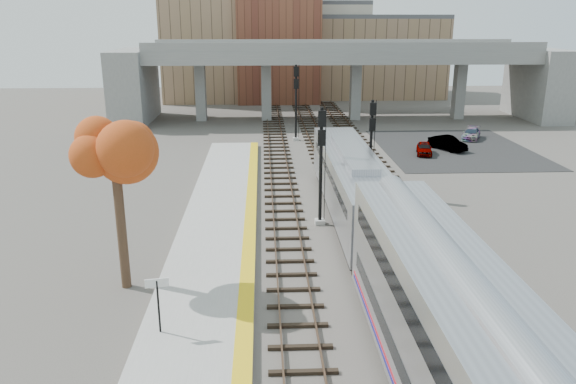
# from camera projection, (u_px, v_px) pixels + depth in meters

# --- Properties ---
(ground) EXTENTS (160.00, 160.00, 0.00)m
(ground) POSITION_uv_depth(u_px,v_px,m) (359.00, 280.00, 26.99)
(ground) COLOR #47423D
(ground) RESTS_ON ground
(platform) EXTENTS (4.50, 60.00, 0.35)m
(platform) POSITION_uv_depth(u_px,v_px,m) (207.00, 280.00, 26.62)
(platform) COLOR #9E9E99
(platform) RESTS_ON ground
(yellow_strip) EXTENTS (0.70, 60.00, 0.01)m
(yellow_strip) POSITION_uv_depth(u_px,v_px,m) (247.00, 276.00, 26.65)
(yellow_strip) COLOR yellow
(yellow_strip) RESTS_ON platform
(tracks) EXTENTS (10.70, 95.00, 0.25)m
(tracks) POSITION_uv_depth(u_px,v_px,m) (342.00, 199.00, 38.93)
(tracks) COLOR black
(tracks) RESTS_ON ground
(overpass) EXTENTS (54.00, 12.00, 9.50)m
(overpass) POSITION_uv_depth(u_px,v_px,m) (339.00, 72.00, 68.42)
(overpass) COLOR slate
(overpass) RESTS_ON ground
(buildings_far) EXTENTS (43.00, 21.00, 20.60)m
(buildings_far) POSITION_uv_depth(u_px,v_px,m) (298.00, 46.00, 88.22)
(buildings_far) COLOR #8E6E52
(buildings_far) RESTS_ON ground
(parking_lot) EXTENTS (14.00, 18.00, 0.04)m
(parking_lot) POSITION_uv_depth(u_px,v_px,m) (454.00, 148.00, 54.31)
(parking_lot) COLOR black
(parking_lot) RESTS_ON ground
(locomotive) EXTENTS (3.02, 19.05, 4.10)m
(locomotive) POSITION_uv_depth(u_px,v_px,m) (352.00, 182.00, 35.04)
(locomotive) COLOR #A8AAB2
(locomotive) RESTS_ON ground
(signal_mast_near) EXTENTS (0.60, 0.64, 7.17)m
(signal_mast_near) POSITION_uv_depth(u_px,v_px,m) (321.00, 168.00, 33.24)
(signal_mast_near) COLOR #9E9E99
(signal_mast_near) RESTS_ON ground
(signal_mast_mid) EXTENTS (0.60, 0.64, 6.74)m
(signal_mast_mid) POSITION_uv_depth(u_px,v_px,m) (371.00, 150.00, 39.10)
(signal_mast_mid) COLOR #9E9E99
(signal_mast_mid) RESTS_ON ground
(signal_mast_far) EXTENTS (0.60, 0.64, 7.67)m
(signal_mast_far) POSITION_uv_depth(u_px,v_px,m) (296.00, 103.00, 56.76)
(signal_mast_far) COLOR #9E9E99
(signal_mast_far) RESTS_ON ground
(station_sign) EXTENTS (0.90, 0.21, 2.27)m
(station_sign) POSITION_uv_depth(u_px,v_px,m) (158.00, 294.00, 21.43)
(station_sign) COLOR black
(station_sign) RESTS_ON platform
(tree) EXTENTS (3.60, 3.60, 9.00)m
(tree) POSITION_uv_depth(u_px,v_px,m) (114.00, 148.00, 24.40)
(tree) COLOR #382619
(tree) RESTS_ON ground
(car_a) EXTENTS (2.09, 3.58, 1.15)m
(car_a) POSITION_uv_depth(u_px,v_px,m) (424.00, 148.00, 51.64)
(car_a) COLOR #99999E
(car_a) RESTS_ON parking_lot
(car_b) EXTENTS (3.10, 4.20, 1.32)m
(car_b) POSITION_uv_depth(u_px,v_px,m) (448.00, 143.00, 53.39)
(car_b) COLOR #99999E
(car_b) RESTS_ON parking_lot
(car_c) EXTENTS (3.15, 4.17, 1.13)m
(car_c) POSITION_uv_depth(u_px,v_px,m) (471.00, 134.00, 58.24)
(car_c) COLOR #99999E
(car_c) RESTS_ON parking_lot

